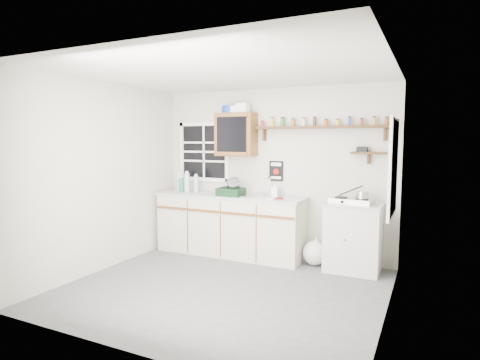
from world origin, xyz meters
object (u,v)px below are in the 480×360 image
object	(u,v)px
main_cabinet	(230,224)
upper_cabinet	(236,135)
dish_rack	(232,190)
spice_shelf	(320,127)
hotplate	(352,201)
right_cabinet	(353,237)

from	to	relation	value
main_cabinet	upper_cabinet	distance (m)	1.37
upper_cabinet	dish_rack	world-z (taller)	upper_cabinet
spice_shelf	hotplate	xyz separation A→B (m)	(0.50, -0.21, -0.98)
upper_cabinet	right_cabinet	bearing A→B (deg)	-3.76
upper_cabinet	hotplate	size ratio (longest dim) A/B	1.13
upper_cabinet	dish_rack	xyz separation A→B (m)	(0.05, -0.24, -0.81)
upper_cabinet	spice_shelf	xyz separation A→B (m)	(1.27, 0.07, 0.10)
main_cabinet	hotplate	xyz separation A→B (m)	(1.80, 0.01, 0.48)
right_cabinet	hotplate	world-z (taller)	hotplate
upper_cabinet	dish_rack	distance (m)	0.85
spice_shelf	hotplate	size ratio (longest dim) A/B	3.31
spice_shelf	hotplate	bearing A→B (deg)	-22.53
right_cabinet	dish_rack	bearing A→B (deg)	-176.14
spice_shelf	hotplate	world-z (taller)	spice_shelf
spice_shelf	main_cabinet	bearing A→B (deg)	-170.71
main_cabinet	spice_shelf	bearing A→B (deg)	9.29
right_cabinet	upper_cabinet	bearing A→B (deg)	176.24
upper_cabinet	hotplate	bearing A→B (deg)	-4.48
upper_cabinet	spice_shelf	distance (m)	1.27
main_cabinet	hotplate	size ratio (longest dim) A/B	4.01
dish_rack	spice_shelf	bearing A→B (deg)	16.02
right_cabinet	upper_cabinet	world-z (taller)	upper_cabinet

